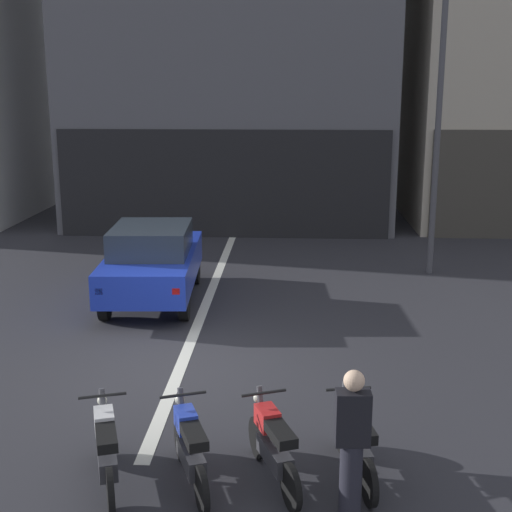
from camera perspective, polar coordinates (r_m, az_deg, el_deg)
ground_plane at (r=11.62m, az=-6.16°, el=-9.01°), size 120.00×120.00×0.00m
lane_centre_line at (r=17.26m, az=-3.05°, el=-1.31°), size 0.20×18.00×0.01m
car_blue_crossing_near at (r=14.92m, az=-8.37°, el=-0.34°), size 1.98×4.19×1.64m
street_lamp at (r=17.12m, az=14.71°, el=13.11°), size 0.36×0.36×7.33m
motorcycle_white_row_leftmost at (r=8.45m, az=-12.04°, el=-14.98°), size 0.66×1.61×0.98m
motorcycle_blue_row_left_mid at (r=8.34m, az=-5.39°, el=-15.14°), size 0.70×1.59×0.98m
motorcycle_red_row_centre at (r=8.35m, az=1.37°, el=-15.03°), size 0.72×1.58×0.98m
motorcycle_silver_row_right_mid at (r=8.52m, az=8.00°, el=-14.55°), size 0.55×1.65×0.98m
person_by_motorcycles at (r=7.60m, az=7.77°, el=-14.84°), size 0.37×0.24×1.67m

